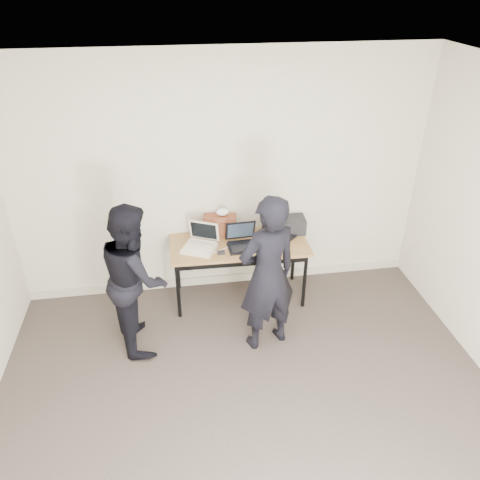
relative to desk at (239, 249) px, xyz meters
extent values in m
cube|color=#3E352F|center=(-0.14, -1.91, -0.69)|extent=(4.50, 4.50, 0.05)
cube|color=white|center=(-0.14, -1.91, 2.06)|extent=(4.50, 4.50, 0.05)
cube|color=beige|center=(-0.14, 0.37, 0.69)|extent=(4.50, 0.05, 2.70)
cube|color=olive|center=(0.00, 0.01, 0.04)|extent=(1.51, 0.68, 0.03)
cylinder|color=black|center=(-0.70, -0.24, -0.32)|extent=(0.04, 0.04, 0.68)
cylinder|color=black|center=(0.68, -0.27, -0.32)|extent=(0.04, 0.04, 0.68)
cylinder|color=black|center=(-0.68, 0.29, -0.32)|extent=(0.04, 0.04, 0.68)
cylinder|color=black|center=(0.70, 0.26, -0.32)|extent=(0.04, 0.04, 0.68)
cube|color=black|center=(-0.01, -0.27, -0.02)|extent=(1.40, 0.05, 0.06)
cube|color=beige|center=(-0.44, -0.06, 0.08)|extent=(0.42, 0.39, 0.04)
cube|color=beige|center=(-0.45, -0.09, 0.10)|extent=(0.31, 0.25, 0.01)
cube|color=beige|center=(-0.37, 0.08, 0.21)|extent=(0.32, 0.19, 0.23)
cube|color=black|center=(-0.37, 0.08, 0.21)|extent=(0.27, 0.16, 0.19)
cube|color=beige|center=(-0.38, 0.07, 0.10)|extent=(0.28, 0.14, 0.02)
cube|color=black|center=(0.03, -0.09, 0.07)|extent=(0.34, 0.26, 0.02)
cube|color=black|center=(0.03, -0.12, 0.08)|extent=(0.27, 0.15, 0.01)
cube|color=black|center=(0.02, 0.06, 0.20)|extent=(0.33, 0.09, 0.23)
cube|color=#26333F|center=(0.02, 0.05, 0.20)|extent=(0.28, 0.07, 0.19)
cube|color=black|center=(0.02, 0.03, 0.08)|extent=(0.29, 0.03, 0.02)
cube|color=black|center=(0.54, 0.13, 0.07)|extent=(0.45, 0.45, 0.02)
cube|color=black|center=(0.56, 0.11, 0.09)|extent=(0.32, 0.32, 0.01)
cube|color=black|center=(0.42, 0.25, 0.21)|extent=(0.33, 0.33, 0.25)
cube|color=black|center=(0.42, 0.25, 0.21)|extent=(0.28, 0.27, 0.20)
cube|color=black|center=(0.45, 0.23, 0.08)|extent=(0.25, 0.25, 0.02)
cube|color=brown|center=(-0.18, 0.23, 0.18)|extent=(0.38, 0.21, 0.24)
cube|color=brown|center=(-0.19, 0.17, 0.28)|extent=(0.37, 0.13, 0.07)
cube|color=brown|center=(-0.02, 0.21, 0.16)|extent=(0.03, 0.10, 0.02)
ellipsoid|color=white|center=(-0.15, 0.23, 0.34)|extent=(0.14, 0.11, 0.08)
cube|color=black|center=(0.63, 0.19, 0.14)|extent=(0.31, 0.27, 0.17)
cube|color=black|center=(-0.22, -0.17, 0.07)|extent=(0.08, 0.05, 0.03)
cube|color=black|center=(0.53, 0.03, 0.06)|extent=(0.15, 0.23, 0.01)
cube|color=black|center=(0.30, -0.01, 0.06)|extent=(0.30, 0.15, 0.01)
cube|color=silver|center=(-0.22, -0.10, 0.06)|extent=(0.25, 0.14, 0.01)
cube|color=black|center=(-0.42, 0.00, 0.06)|extent=(0.26, 0.22, 0.01)
cube|color=black|center=(0.17, 0.22, 0.06)|extent=(0.25, 0.03, 0.01)
imported|color=black|center=(0.15, -0.77, 0.16)|extent=(0.69, 0.56, 1.64)
imported|color=black|center=(-1.09, -0.53, 0.10)|extent=(0.71, 0.84, 1.53)
cube|color=#B8B098|center=(-0.14, 0.33, -0.61)|extent=(4.50, 0.03, 0.10)
camera|label=1|loc=(-0.66, -4.31, 2.67)|focal=35.00mm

